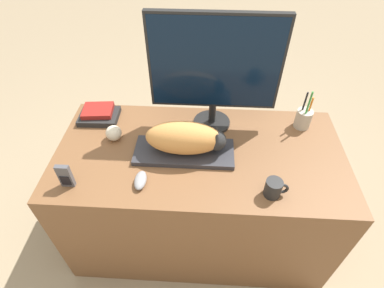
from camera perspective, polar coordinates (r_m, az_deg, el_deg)
The scene contains 11 objects.
ground_plane at distance 1.86m, azimuth 0.60°, elevation -25.01°, with size 12.00×12.00×0.00m, color #998466.
desk at distance 1.71m, azimuth 1.28°, elevation -9.89°, with size 1.38×0.68×0.72m.
keyboard at distance 1.41m, azimuth -1.51°, elevation -1.54°, with size 0.47×0.18×0.02m.
cat at distance 1.35m, azimuth -0.99°, elevation 1.13°, with size 0.37×0.15×0.16m.
monitor at distance 1.39m, azimuth 4.40°, elevation 14.34°, with size 0.60×0.19×0.58m.
computer_mouse at distance 1.31m, azimuth -9.79°, elevation -6.83°, with size 0.05×0.10×0.03m.
coffee_mug at distance 1.28m, azimuth 15.33°, elevation -8.12°, with size 0.10×0.07×0.08m.
pen_cup at distance 1.63m, azimuth 20.45°, elevation 4.64°, with size 0.08×0.08×0.22m.
baseball at distance 1.52m, azimuth -14.69°, elevation 2.03°, with size 0.08×0.08×0.08m.
phone at distance 1.36m, azimuth -23.00°, elevation -5.66°, with size 0.06×0.02×0.12m.
book_stack at distance 1.68m, azimuth -17.33°, elevation 5.43°, with size 0.21×0.16×0.06m.
Camera 1 is at (0.02, -0.66, 1.74)m, focal length 28.00 mm.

